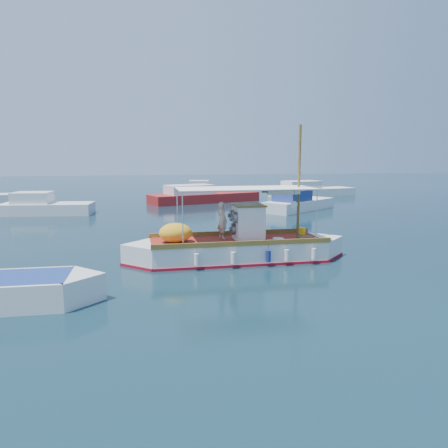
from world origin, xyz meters
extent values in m
plane|color=black|center=(0.00, 0.00, 0.00)|extent=(160.00, 160.00, 0.00)
cube|color=white|center=(0.13, 0.20, 0.32)|extent=(6.81, 2.29, 1.00)
cube|color=white|center=(-3.27, 0.21, 0.32)|extent=(2.27, 2.27, 1.00)
cube|color=white|center=(3.53, 0.19, 0.32)|extent=(2.27, 2.27, 1.00)
cube|color=maroon|center=(0.13, 0.20, 0.02)|extent=(6.90, 2.36, 0.16)
cube|color=maroon|center=(0.13, 0.20, 0.80)|extent=(6.81, 2.11, 0.05)
cube|color=brown|center=(0.13, 1.34, 0.91)|extent=(6.89, 0.12, 0.18)
cube|color=brown|center=(0.12, -0.94, 0.91)|extent=(6.89, 0.12, 0.18)
cube|color=white|center=(0.58, 0.20, 1.50)|extent=(1.09, 1.18, 1.36)
cube|color=brown|center=(0.58, 0.20, 2.20)|extent=(1.18, 1.27, 0.05)
cylinder|color=slate|center=(-0.01, -0.09, 1.77)|extent=(0.20, 0.45, 0.45)
cylinder|color=slate|center=(-0.01, 0.49, 1.77)|extent=(0.20, 0.45, 0.45)
cylinder|color=slate|center=(-0.01, 0.20, 1.27)|extent=(0.20, 0.45, 0.45)
cylinder|color=brown|center=(2.66, 0.19, 3.08)|extent=(0.11, 0.11, 4.53)
cylinder|color=brown|center=(1.94, 0.20, 2.72)|extent=(1.63, 0.08, 0.07)
cylinder|color=silver|center=(-2.14, 1.21, 1.84)|extent=(0.04, 0.04, 2.04)
cylinder|color=silver|center=(-2.14, -0.79, 1.84)|extent=(0.04, 0.04, 2.04)
cylinder|color=silver|center=(3.03, 1.19, 1.84)|extent=(0.04, 0.04, 2.04)
cylinder|color=silver|center=(3.02, -0.81, 1.84)|extent=(0.04, 0.04, 2.04)
cube|color=white|center=(0.44, 0.20, 2.87)|extent=(5.36, 2.19, 0.04)
ellipsoid|color=gold|center=(-2.32, 0.21, 1.20)|extent=(1.27, 1.08, 0.76)
cube|color=yellow|center=(1.31, 0.70, 1.00)|extent=(0.23, 0.16, 0.36)
cylinder|color=yellow|center=(3.12, 0.83, 0.97)|extent=(0.27, 0.27, 0.31)
cube|color=brown|center=(2.84, -0.17, 0.87)|extent=(0.59, 0.41, 0.11)
cylinder|color=#B2B2B2|center=(1.67, -0.30, 0.87)|extent=(0.45, 0.45, 0.11)
cylinder|color=white|center=(2.12, -0.76, 2.29)|extent=(0.27, 0.03, 0.27)
cylinder|color=white|center=(-1.69, -1.06, 0.41)|extent=(0.18, 0.18, 0.44)
cylinder|color=navy|center=(1.03, -1.07, 0.41)|extent=(0.18, 0.18, 0.44)
cylinder|color=white|center=(2.84, -1.08, 0.41)|extent=(0.18, 0.18, 0.44)
imported|color=beige|center=(-0.41, 0.55, 1.57)|extent=(0.53, 0.64, 1.50)
cube|color=white|center=(-5.72, -3.69, 0.28)|extent=(2.03, 2.03, 1.02)
cube|color=silver|center=(-9.91, 16.44, 0.30)|extent=(6.53, 3.14, 1.00)
cube|color=silver|center=(-10.84, 16.55, 1.20)|extent=(2.74, 2.33, 0.80)
cube|color=#A21C1B|center=(2.46, 22.44, 0.30)|extent=(10.42, 5.82, 1.00)
cube|color=silver|center=(1.03, 21.96, 1.20)|extent=(4.56, 3.52, 0.80)
cube|color=silver|center=(8.59, 14.99, 0.30)|extent=(6.77, 5.80, 1.00)
cube|color=navy|center=(7.77, 14.38, 1.20)|extent=(3.29, 3.12, 0.80)
cube|color=silver|center=(14.45, 26.18, 0.30)|extent=(9.52, 4.48, 1.00)
cube|color=silver|center=(13.10, 25.89, 1.20)|extent=(4.06, 2.94, 0.80)
cube|color=silver|center=(3.64, 28.66, 0.30)|extent=(5.23, 2.73, 1.00)
cube|color=silver|center=(2.90, 28.78, 1.20)|extent=(2.23, 1.98, 0.80)
camera|label=1|loc=(-3.88, -16.37, 4.12)|focal=35.00mm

